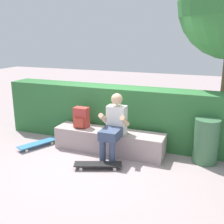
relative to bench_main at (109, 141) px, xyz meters
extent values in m
plane|color=gray|center=(0.00, -0.33, -0.21)|extent=(24.00, 24.00, 0.00)
cube|color=#A79391|center=(0.00, 0.00, 0.00)|extent=(2.13, 0.49, 0.42)
cube|color=white|center=(0.19, -0.07, 0.47)|extent=(0.34, 0.22, 0.52)
sphere|color=#D8AD84|center=(0.19, -0.07, 0.86)|extent=(0.21, 0.21, 0.21)
cube|color=#384766|center=(0.19, -0.38, 0.30)|extent=(0.32, 0.40, 0.17)
cylinder|color=#384766|center=(0.10, -0.53, 0.00)|extent=(0.11, 0.11, 0.42)
cylinder|color=#384766|center=(0.28, -0.53, 0.00)|extent=(0.11, 0.11, 0.42)
cylinder|color=#D8AD84|center=(-0.01, -0.21, 0.51)|extent=(0.09, 0.33, 0.27)
cylinder|color=#D8AD84|center=(0.39, -0.21, 0.51)|extent=(0.09, 0.33, 0.27)
cube|color=black|center=(0.10, -0.74, -0.13)|extent=(0.82, 0.47, 0.02)
cylinder|color=silver|center=(0.33, -0.57, -0.18)|extent=(0.06, 0.05, 0.05)
cylinder|color=silver|center=(0.39, -0.71, -0.18)|extent=(0.06, 0.05, 0.05)
cylinder|color=silver|center=(-0.19, -0.77, -0.18)|extent=(0.06, 0.05, 0.05)
cylinder|color=silver|center=(-0.14, -0.91, -0.18)|extent=(0.06, 0.05, 0.05)
cube|color=teal|center=(-1.41, -0.33, -0.13)|extent=(0.52, 0.81, 0.02)
cylinder|color=silver|center=(-1.36, -0.05, -0.18)|extent=(0.05, 0.06, 0.05)
cylinder|color=silver|center=(-1.22, -0.11, -0.18)|extent=(0.05, 0.06, 0.05)
cylinder|color=silver|center=(-1.60, -0.56, -0.18)|extent=(0.05, 0.06, 0.05)
cylinder|color=silver|center=(-1.46, -0.62, -0.18)|extent=(0.05, 0.06, 0.05)
cube|color=#B23833|center=(-0.58, 0.00, 0.41)|extent=(0.28, 0.18, 0.40)
cube|color=#B73C2D|center=(-0.58, -0.11, 0.33)|extent=(0.20, 0.05, 0.18)
cube|color=#2E6A35|center=(0.49, 0.60, 0.37)|extent=(6.01, 0.56, 1.16)
cylinder|color=#3D6B47|center=(1.75, 0.18, 0.19)|extent=(0.43, 0.43, 0.80)
camera|label=1|loc=(1.85, -4.56, 1.95)|focal=43.95mm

